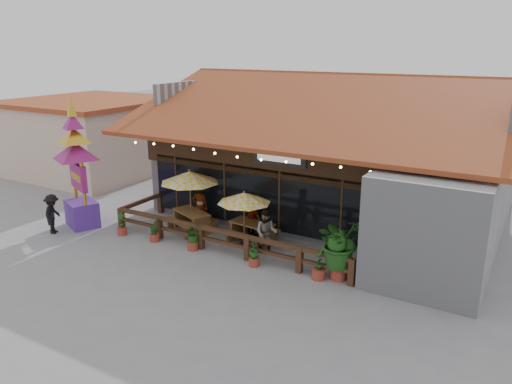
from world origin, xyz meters
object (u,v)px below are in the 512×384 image
Objects in this scene: picnic_table_left at (192,218)px; pedestrian at (53,214)px; umbrella_left at (190,177)px; picnic_table_right at (252,229)px; umbrella_right at (244,198)px; thai_sign_tower at (76,154)px; tropical_plant at (340,244)px.

picnic_table_left is 5.49m from pedestrian.
pedestrian reaches higher than picnic_table_left.
pedestrian is at bearing -147.19° from picnic_table_left.
umbrella_left reaches higher than pedestrian.
picnic_table_right is at bearing 1.19° from umbrella_left.
umbrella_left reaches higher than umbrella_right.
thai_sign_tower reaches higher than tropical_plant.
umbrella_left is at bearing 173.16° from umbrella_right.
umbrella_left is 1.83× the size of pedestrian.
picnic_table_left is at bearing -176.47° from picnic_table_right.
tropical_plant is (11.00, 0.73, -1.82)m from thai_sign_tower.
tropical_plant is 1.32× the size of pedestrian.
pedestrian is at bearing -105.23° from thai_sign_tower.
thai_sign_tower is 2.54m from pedestrian.
thai_sign_tower is at bearing -44.72° from pedestrian.
umbrella_right is 7.20m from thai_sign_tower.
tropical_plant reaches higher than picnic_table_right.
thai_sign_tower is 2.71× the size of tropical_plant.
umbrella_left is 2.77m from umbrella_right.
umbrella_right reaches higher than pedestrian.
picnic_table_left is 0.37× the size of thai_sign_tower.
pedestrian is at bearing -145.67° from umbrella_left.
picnic_table_right is 7.72m from thai_sign_tower.
umbrella_left is at bearing -85.16° from pedestrian.
picnic_table_right is (2.84, 0.06, -1.66)m from umbrella_left.
thai_sign_tower reaches higher than picnic_table_left.
picnic_table_left is at bearing -48.52° from umbrella_left.
umbrella_left reaches higher than tropical_plant.
umbrella_left is 1.61× the size of picnic_table_right.
umbrella_right is 1.37m from picnic_table_right.
tropical_plant is (6.71, -1.07, 0.66)m from picnic_table_left.
picnic_table_left is 6.83m from tropical_plant.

